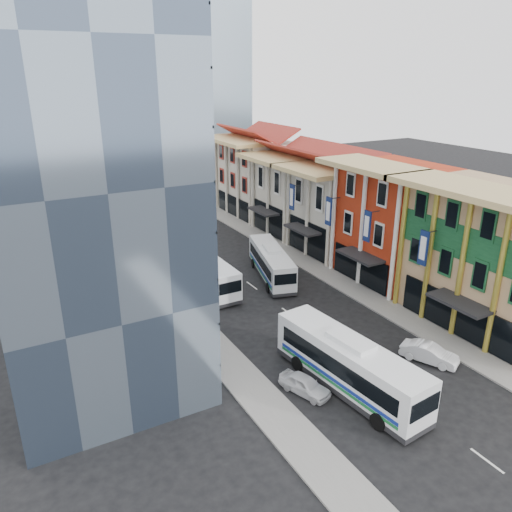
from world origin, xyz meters
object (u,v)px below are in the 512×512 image
bus_left_near (349,364)px  bus_right (271,262)px  bus_left_far (206,271)px  shophouse_tan (496,259)px  sedan_left (305,385)px  sedan_right (429,353)px  office_tower (64,157)px

bus_left_near → bus_right: bus_left_near is taller
bus_left_near → bus_right: size_ratio=1.15×
bus_left_far → bus_right: bus_left_far is taller
shophouse_tan → sedan_left: size_ratio=3.67×
bus_left_far → bus_left_near: bearing=-85.7°
bus_left_near → sedan_right: bearing=-7.5°
sedan_right → bus_left_far: bearing=87.5°
office_tower → bus_left_far: size_ratio=2.68×
office_tower → bus_left_near: size_ratio=2.39×
bus_left_near → bus_left_far: 20.72m
bus_left_far → sedan_right: (9.21, -20.94, -1.10)m
shophouse_tan → bus_left_near: (-16.63, -1.71, -3.98)m
bus_right → bus_left_far: bearing=-172.5°
bus_left_far → sedan_right: bus_left_far is taller
bus_right → sedan_left: size_ratio=2.85×
office_tower → bus_left_near: office_tower is taller
bus_left_far → bus_right: size_ratio=1.03×
office_tower → bus_left_near: (14.37, -15.71, -12.98)m
bus_left_near → sedan_left: bus_left_near is taller
bus_left_far → sedan_left: bearing=-93.8°
shophouse_tan → bus_right: size_ratio=1.29×
shophouse_tan → sedan_left: shophouse_tan is taller
bus_left_near → sedan_left: bearing=154.2°
sedan_right → shophouse_tan: bearing=-13.8°
shophouse_tan → sedan_left: (-19.50, -0.65, -5.35)m
office_tower → sedan_right: (21.98, -15.99, -14.30)m
bus_right → bus_left_near: bearing=-89.3°
bus_right → sedan_left: bearing=-98.0°
shophouse_tan → bus_left_near: size_ratio=1.11×
sedan_right → sedan_left: bearing=146.4°
office_tower → sedan_left: (11.50, -14.65, -14.35)m
bus_left_far → office_tower: bearing=-158.9°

